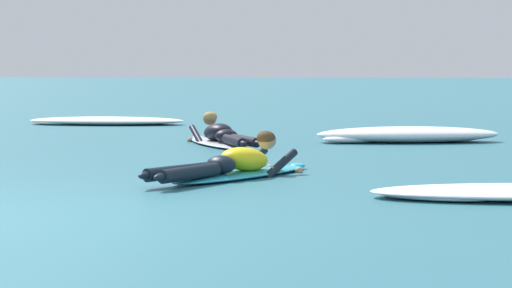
% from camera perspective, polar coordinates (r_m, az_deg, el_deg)
% --- Properties ---
extents(ground_plane, '(120.00, 120.00, 0.00)m').
position_cam_1_polar(ground_plane, '(18.12, -4.29, 0.69)').
color(ground_plane, '#2D6B7A').
extents(surfer_near, '(1.76, 2.40, 0.54)m').
position_cam_1_polar(surfer_near, '(10.89, -1.18, -1.24)').
color(surfer_near, '#2DB2D1').
rests_on(surfer_near, ground).
extents(surfer_far, '(1.49, 2.50, 0.53)m').
position_cam_1_polar(surfer_far, '(15.07, -2.01, 0.41)').
color(surfer_far, silver).
rests_on(surfer_far, ground).
extents(whitewater_front, '(3.00, 1.31, 0.25)m').
position_cam_1_polar(whitewater_front, '(15.94, 8.67, 0.52)').
color(whitewater_front, white).
rests_on(whitewater_front, ground).
extents(whitewater_mid_right, '(3.15, 1.00, 0.16)m').
position_cam_1_polar(whitewater_mid_right, '(20.35, -8.50, 1.31)').
color(whitewater_mid_right, white).
rests_on(whitewater_mid_right, ground).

